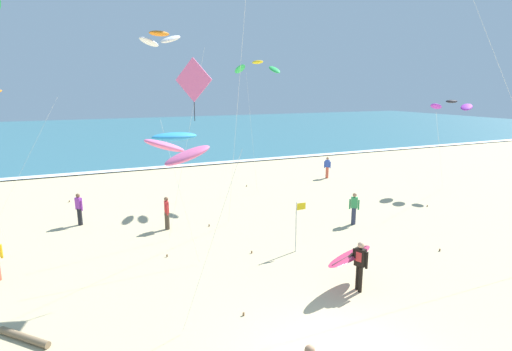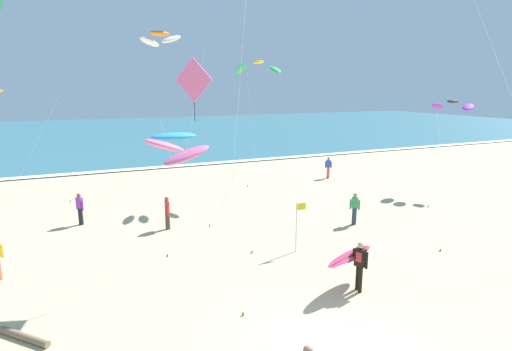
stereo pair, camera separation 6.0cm
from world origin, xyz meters
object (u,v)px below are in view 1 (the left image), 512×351
Objects in this scene: bystander_purple_top at (79,209)px; bystander_red_top at (167,213)px; kite_diamond_rose_close at (193,84)px; lifeguard_flag at (297,222)px; kite_arc_amber_near at (160,39)px; kite_arc_charcoal_outer at (451,105)px; driftwood_log at (24,337)px; kite_arc_cobalt_distant at (175,146)px; bystander_blue_top at (327,167)px; kite_arc_golden_high at (257,67)px; bystander_green_top at (354,208)px; surfer_trailing at (355,259)px.

bystander_red_top is at bearing -32.11° from bystander_purple_top.
kite_diamond_rose_close is 3.62× the size of lifeguard_flag.
bystander_purple_top is at bearing 120.96° from kite_diamond_rose_close.
kite_arc_amber_near is 1.50× the size of kite_arc_charcoal_outer.
kite_diamond_rose_close is 9.05m from driftwood_log.
kite_diamond_rose_close is 1.30× the size of kite_arc_charcoal_outer.
kite_arc_cobalt_distant is 7.82m from lifeguard_flag.
lifeguard_flag is (-8.91, -11.08, 0.45)m from bystander_blue_top.
kite_diamond_rose_close is (0.50, -2.92, -1.78)m from kite_arc_amber_near.
kite_arc_golden_high is 15.22m from kite_arc_cobalt_distant.
bystander_red_top is 0.76× the size of lifeguard_flag.
bystander_blue_top is at bearing 63.20° from bystander_green_top.
kite_arc_cobalt_distant is 21.22m from bystander_blue_top.
kite_arc_amber_near is 5.52× the size of bystander_red_top.
kite_arc_golden_high reaches higher than bystander_green_top.
bystander_green_top is (-4.69, -9.29, 0.00)m from bystander_blue_top.
bystander_green_top is at bearing 16.42° from driftwood_log.
surfer_trailing reaches higher than bystander_blue_top.
bystander_green_top is 4.61m from lifeguard_flag.
kite_arc_charcoal_outer is 3.67× the size of bystander_red_top.
surfer_trailing is 14.38m from kite_arc_golden_high.
kite_diamond_rose_close is (1.64, 4.15, 1.53)m from kite_arc_cobalt_distant.
surfer_trailing is 1.62× the size of bystander_green_top.
bystander_purple_top and bystander_red_top have the same top height.
kite_arc_golden_high reaches higher than surfer_trailing.
kite_arc_charcoal_outer is 11.45m from bystander_green_top.
kite_arc_cobalt_distant is at bearing -77.59° from bystander_purple_top.
bystander_blue_top is (-5.19, 5.91, -4.69)m from kite_arc_charcoal_outer.
kite_arc_amber_near reaches higher than kite_arc_golden_high.
kite_arc_cobalt_distant is at bearing -99.19° from kite_arc_amber_near.
lifeguard_flag reaches higher than surfer_trailing.
bystander_red_top is at bearing 80.85° from kite_arc_cobalt_distant.
driftwood_log is (-1.53, -9.45, -0.72)m from bystander_purple_top.
kite_diamond_rose_close reaches higher than bystander_blue_top.
bystander_blue_top is (8.76, 14.61, -0.24)m from surfer_trailing.
kite_arc_amber_near is at bearing 169.82° from bystander_green_top.
driftwood_log is (-13.81, -4.07, -0.72)m from bystander_green_top.
kite_arc_cobalt_distant reaches higher than bystander_green_top.
kite_arc_cobalt_distant is 4.72m from kite_diamond_rose_close.
lifeguard_flag is at bearing 33.18° from kite_arc_cobalt_distant.
kite_arc_amber_near is at bearing -174.46° from kite_arc_charcoal_outer.
kite_arc_amber_near is 9.25m from bystander_purple_top.
kite_diamond_rose_close is 17.75m from bystander_blue_top.
bystander_purple_top is at bearing 80.77° from driftwood_log.
kite_arc_charcoal_outer is (13.95, 8.70, 4.45)m from surfer_trailing.
kite_arc_charcoal_outer is 3.67× the size of bystander_green_top.
kite_arc_golden_high is 1.48× the size of kite_arc_cobalt_distant.
kite_diamond_rose_close reaches higher than driftwood_log.
kite_diamond_rose_close is 7.33m from bystander_red_top.
kite_arc_golden_high is at bearing 75.77° from lifeguard_flag.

